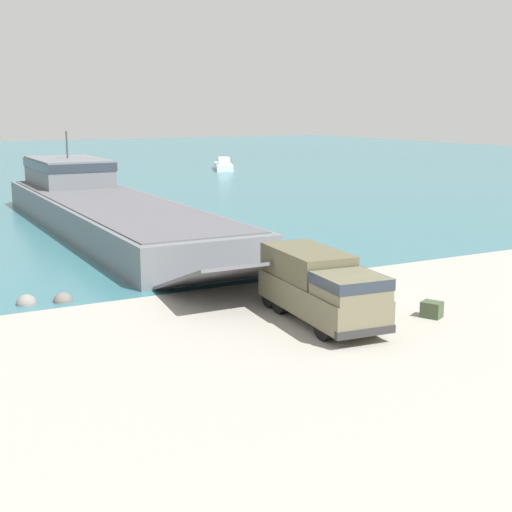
{
  "coord_description": "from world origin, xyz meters",
  "views": [
    {
      "loc": [
        -18.51,
        -27.47,
        9.0
      ],
      "look_at": [
        -2.49,
        2.19,
        2.01
      ],
      "focal_mm": 50.0,
      "sensor_mm": 36.0,
      "label": 1
    }
  ],
  "objects_px": {
    "mooring_bollard": "(350,269)",
    "cargo_crate": "(432,309)",
    "landing_craft": "(102,205)",
    "military_truck": "(320,286)",
    "soldier_on_ramp": "(371,286)",
    "moored_boat_b": "(224,166)"
  },
  "relations": [
    {
      "from": "landing_craft",
      "to": "soldier_on_ramp",
      "type": "distance_m",
      "value": 29.12
    },
    {
      "from": "military_truck",
      "to": "mooring_bollard",
      "type": "distance_m",
      "value": 8.57
    },
    {
      "from": "mooring_bollard",
      "to": "soldier_on_ramp",
      "type": "bearing_deg",
      "value": -116.44
    },
    {
      "from": "moored_boat_b",
      "to": "soldier_on_ramp",
      "type": "bearing_deg",
      "value": -88.43
    },
    {
      "from": "mooring_bollard",
      "to": "cargo_crate",
      "type": "bearing_deg",
      "value": -99.26
    },
    {
      "from": "moored_boat_b",
      "to": "mooring_bollard",
      "type": "height_order",
      "value": "moored_boat_b"
    },
    {
      "from": "soldier_on_ramp",
      "to": "mooring_bollard",
      "type": "bearing_deg",
      "value": 16.52
    },
    {
      "from": "mooring_bollard",
      "to": "cargo_crate",
      "type": "height_order",
      "value": "mooring_bollard"
    },
    {
      "from": "landing_craft",
      "to": "moored_boat_b",
      "type": "height_order",
      "value": "landing_craft"
    },
    {
      "from": "mooring_bollard",
      "to": "landing_craft",
      "type": "bearing_deg",
      "value": 106.29
    },
    {
      "from": "soldier_on_ramp",
      "to": "military_truck",
      "type": "bearing_deg",
      "value": 144.13
    },
    {
      "from": "landing_craft",
      "to": "cargo_crate",
      "type": "relative_size",
      "value": 51.25
    },
    {
      "from": "military_truck",
      "to": "soldier_on_ramp",
      "type": "height_order",
      "value": "military_truck"
    },
    {
      "from": "landing_craft",
      "to": "moored_boat_b",
      "type": "xyz_separation_m",
      "value": [
        31.09,
        42.48,
        -1.03
      ]
    },
    {
      "from": "military_truck",
      "to": "cargo_crate",
      "type": "relative_size",
      "value": 9.14
    },
    {
      "from": "landing_craft",
      "to": "soldier_on_ramp",
      "type": "relative_size",
      "value": 24.82
    },
    {
      "from": "soldier_on_ramp",
      "to": "cargo_crate",
      "type": "relative_size",
      "value": 2.06
    },
    {
      "from": "landing_craft",
      "to": "cargo_crate",
      "type": "bearing_deg",
      "value": -79.59
    },
    {
      "from": "landing_craft",
      "to": "soldier_on_ramp",
      "type": "bearing_deg",
      "value": -81.47
    },
    {
      "from": "cargo_crate",
      "to": "landing_craft",
      "type": "bearing_deg",
      "value": 100.02
    },
    {
      "from": "landing_craft",
      "to": "mooring_bollard",
      "type": "xyz_separation_m",
      "value": [
        6.83,
        -23.37,
        -1.19
      ]
    },
    {
      "from": "mooring_bollard",
      "to": "cargo_crate",
      "type": "xyz_separation_m",
      "value": [
        -1.3,
        -7.94,
        -0.13
      ]
    }
  ]
}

